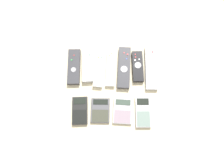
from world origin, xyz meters
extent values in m
plane|color=beige|center=(0.00, 0.00, 0.00)|extent=(3.00, 3.00, 0.00)
cube|color=#333338|center=(-0.18, 0.12, 0.01)|extent=(0.06, 0.18, 0.02)
cylinder|color=#99999E|center=(-0.18, 0.10, 0.02)|extent=(0.02, 0.02, 0.00)
cylinder|color=red|center=(-0.19, 0.18, 0.02)|extent=(0.01, 0.01, 0.00)
cylinder|color=green|center=(-0.20, 0.15, 0.02)|extent=(0.01, 0.01, 0.00)
cube|color=#B7B7BC|center=(-0.12, 0.13, 0.01)|extent=(0.06, 0.16, 0.02)
cylinder|color=green|center=(-0.11, 0.18, 0.02)|extent=(0.01, 0.01, 0.00)
cylinder|color=silver|center=(-0.13, 0.19, 0.02)|extent=(0.01, 0.01, 0.00)
cube|color=white|center=(-0.06, 0.12, 0.01)|extent=(0.05, 0.20, 0.02)
cylinder|color=silver|center=(-0.06, 0.12, 0.02)|extent=(0.02, 0.02, 0.00)
cylinder|color=green|center=(-0.05, 0.17, 0.02)|extent=(0.01, 0.01, 0.00)
cylinder|color=red|center=(-0.07, 0.19, 0.02)|extent=(0.01, 0.01, 0.00)
cylinder|color=orange|center=(-0.07, 0.17, 0.02)|extent=(0.01, 0.01, 0.00)
cube|color=white|center=(-0.01, 0.13, 0.01)|extent=(0.05, 0.20, 0.02)
cylinder|color=yellow|center=(-0.02, 0.18, 0.02)|extent=(0.01, 0.01, 0.00)
cylinder|color=orange|center=(-0.01, 0.19, 0.02)|extent=(0.01, 0.01, 0.00)
cube|color=#333338|center=(0.06, 0.12, 0.01)|extent=(0.06, 0.21, 0.02)
cylinder|color=silver|center=(0.06, 0.11, 0.02)|extent=(0.03, 0.03, 0.00)
cylinder|color=red|center=(0.07, 0.19, 0.02)|extent=(0.01, 0.01, 0.00)
cylinder|color=blue|center=(0.07, 0.17, 0.02)|extent=(0.01, 0.01, 0.00)
cylinder|color=red|center=(0.05, 0.20, 0.02)|extent=(0.01, 0.01, 0.00)
cube|color=black|center=(0.12, 0.13, 0.01)|extent=(0.06, 0.15, 0.02)
cylinder|color=#99999E|center=(0.12, 0.13, 0.02)|extent=(0.03, 0.03, 0.00)
cylinder|color=red|center=(0.11, 0.19, 0.02)|extent=(0.01, 0.01, 0.00)
cylinder|color=silver|center=(0.13, 0.16, 0.02)|extent=(0.01, 0.01, 0.00)
cylinder|color=red|center=(0.11, 0.18, 0.02)|extent=(0.01, 0.01, 0.00)
cylinder|color=silver|center=(0.11, 0.16, 0.02)|extent=(0.01, 0.01, 0.00)
cube|color=#B7B7BC|center=(0.19, 0.13, 0.01)|extent=(0.06, 0.22, 0.02)
cylinder|color=silver|center=(0.19, 0.19, 0.02)|extent=(0.01, 0.01, 0.00)
cylinder|color=red|center=(0.19, 0.21, 0.02)|extent=(0.01, 0.01, 0.00)
cube|color=black|center=(-0.14, -0.09, 0.01)|extent=(0.08, 0.13, 0.02)
cube|color=black|center=(-0.15, -0.04, 0.02)|extent=(0.06, 0.03, 0.00)
cube|color=black|center=(-0.14, -0.12, 0.02)|extent=(0.06, 0.07, 0.00)
cube|color=#4C4C51|center=(-0.05, -0.08, 0.01)|extent=(0.09, 0.11, 0.01)
cube|color=black|center=(-0.05, -0.05, 0.01)|extent=(0.07, 0.03, 0.00)
cube|color=#3A3B2F|center=(-0.05, -0.11, 0.01)|extent=(0.07, 0.06, 0.00)
cube|color=#B2B2B7|center=(0.05, -0.08, 0.01)|extent=(0.09, 0.12, 0.01)
cube|color=#38473D|center=(0.05, -0.05, 0.01)|extent=(0.07, 0.03, 0.00)
cube|color=gray|center=(0.05, -0.11, 0.01)|extent=(0.08, 0.06, 0.00)
cube|color=#B2B2B7|center=(0.14, -0.09, 0.01)|extent=(0.07, 0.14, 0.02)
cube|color=black|center=(0.14, -0.04, 0.02)|extent=(0.05, 0.03, 0.00)
cube|color=slate|center=(0.14, -0.12, 0.02)|extent=(0.06, 0.07, 0.00)
camera|label=1|loc=(0.01, -0.24, 0.99)|focal=35.00mm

